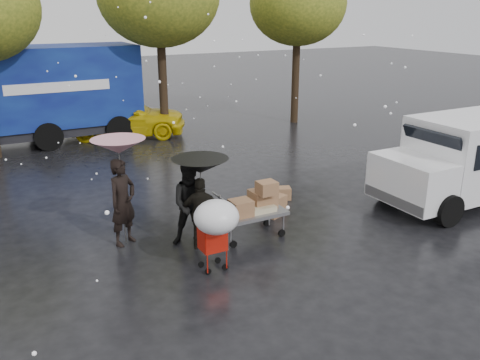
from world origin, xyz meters
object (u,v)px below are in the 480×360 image
person_black (201,214)px  vendor_cart (254,205)px  person_pink (123,202)px  shopping_cart (216,221)px  blue_truck (30,97)px  white_van (471,157)px  yellow_taxi (122,116)px

person_black → vendor_cart: bearing=-153.2°
person_pink → shopping_cart: (1.16, -2.07, 0.13)m
shopping_cart → blue_truck: size_ratio=0.18×
white_van → blue_truck: bearing=128.8°
white_van → blue_truck: 14.68m
person_black → person_pink: bearing=-9.3°
person_black → vendor_cart: person_black is taller
person_pink → yellow_taxi: 9.80m
vendor_cart → blue_truck: (-3.18, 10.77, 1.03)m
person_pink → person_black: (1.35, -0.98, -0.16)m
person_pink → vendor_cart: 2.79m
yellow_taxi → person_pink: bearing=-174.7°
vendor_cart → shopping_cart: 1.84m
blue_truck → shopping_cart: bearing=-81.6°
white_van → yellow_taxi: bearing=118.4°
person_black → white_van: bearing=-158.4°
person_pink → yellow_taxi: person_pink is taller
shopping_cart → white_van: size_ratio=0.30×
blue_truck → vendor_cart: bearing=-73.5°
shopping_cart → person_black: bearing=80.1°
vendor_cart → white_van: 6.06m
yellow_taxi → shopping_cart: bearing=-166.4°
vendor_cart → shopping_cart: (-1.44, -1.09, 0.34)m
person_black → blue_truck: size_ratio=0.19×
shopping_cart → white_van: white_van is taller
person_black → blue_truck: bearing=-53.1°
vendor_cart → white_van: (6.01, -0.66, 0.43)m
person_black → blue_truck: blue_truck is taller
person_pink → shopping_cart: person_pink is taller
white_van → shopping_cart: bearing=-176.7°
person_black → yellow_taxi: (1.26, 10.43, 0.05)m
person_black → blue_truck: 10.99m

